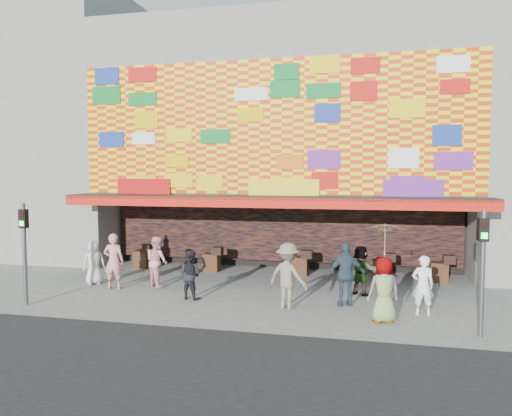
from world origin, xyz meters
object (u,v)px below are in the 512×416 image
Objects in this scene: signal_right at (483,259)px; ped_d at (288,276)px; ped_e at (346,275)px; ped_i at (157,261)px; ped_b at (114,261)px; ped_f at (361,270)px; ped_h at (423,285)px; ped_g at (384,290)px; ped_c at (190,275)px; ped_a at (94,262)px; parasol at (385,240)px; signal_left at (24,242)px.

signal_right reaches higher than ped_d.
ped_e reaches higher than ped_i.
ped_b is at bearing -20.85° from ped_e.
ped_b is 7.69m from ped_e.
ped_h reaches higher than ped_f.
ped_g is 1.40m from ped_h.
signal_right is 1.61× the size of ped_b.
ped_f is 0.96× the size of ped_h.
ped_c is at bearing -14.67° from ped_e.
ped_i is (-4.82, 1.71, -0.08)m from ped_d.
ped_b is 0.99× the size of ped_d.
ped_i is at bearing 36.19° from ped_f.
ped_a is 0.83× the size of parasol.
ped_d is at bearing -38.38° from ped_g.
signal_right reaches higher than ped_b.
signal_left reaches higher than ped_g.
ped_h is at bearing -168.98° from ped_c.
ped_d reaches higher than ped_c.
ped_b reaches higher than ped_c.
signal_left is at bearing 84.70° from ped_i.
ped_g is (-2.22, 0.67, -1.01)m from signal_right.
signal_right is at bearing 179.98° from ped_c.
signal_left is at bearing 53.24° from ped_f.
ped_i reaches higher than ped_c.
ped_g is at bearing 0.00° from parasol.
ped_d is (3.12, -0.38, 0.19)m from ped_c.
ped_b reaches higher than ped_a.
ped_c is 5.87m from ped_g.
ped_i is at bearing -18.99° from ped_h.
ped_a is 0.98× the size of ped_f.
ped_h is at bearing 8.11° from signal_left.
signal_right is at bearing 135.39° from ped_a.
ped_f is at bearing -57.10° from ped_h.
signal_left is 4.27m from ped_i.
ped_d reaches higher than ped_g.
ped_e reaches higher than ped_g.
ped_b is (-10.94, 2.48, -0.93)m from signal_right.
ped_i is at bearing 3.26° from ped_d.
ped_i is at bearing 162.05° from signal_right.
ped_g is 1.04× the size of ped_h.
ped_e is 6.51m from ped_i.
ped_g is at bearing 32.68° from ped_h.
ped_b reaches higher than ped_i.
ped_a is 0.83× the size of ped_e.
parasol is (-1.05, -0.93, 1.33)m from ped_h.
ped_i is (-7.46, 2.46, 0.01)m from ped_g.
ped_b reaches higher than ped_h.
ped_h is at bearing 126.08° from signal_right.
ped_d reaches higher than ped_a.
signal_left is at bearing 50.72° from ped_a.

